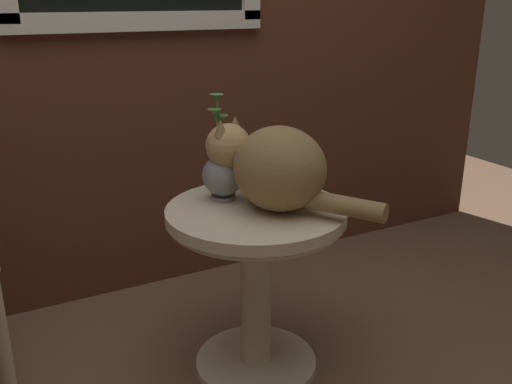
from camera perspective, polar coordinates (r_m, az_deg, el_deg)
wicker_side_table at (r=1.77m, az=0.00°, el=-6.71°), size 0.55×0.55×0.57m
cat at (r=1.66m, az=1.88°, el=2.60°), size 0.38×0.52×0.26m
pewter_vase_with_ivy at (r=1.75m, az=-3.42°, el=2.28°), size 0.13×0.13×0.33m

